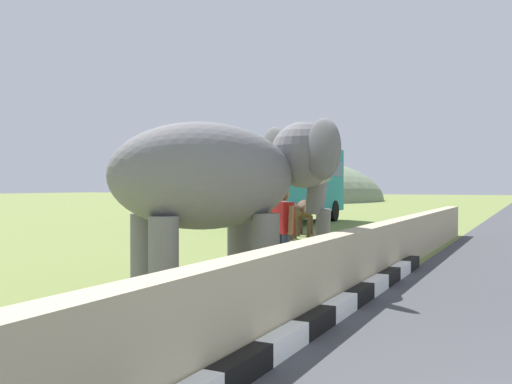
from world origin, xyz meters
name	(u,v)px	position (x,y,z in m)	size (l,w,h in m)	color
barrier_parapet	(294,287)	(2.00, 3.69, 0.50)	(28.00, 0.36, 1.00)	tan
elephant	(226,178)	(3.70, 5.60, 1.82)	(3.95, 3.59, 2.82)	slate
person_handler	(283,228)	(5.30, 5.31, 0.93)	(0.44, 0.59, 1.66)	navy
bus_teal	(291,178)	(18.83, 10.92, 2.08)	(8.24, 2.82, 3.50)	teal
cow_near	(281,212)	(12.27, 8.47, 0.87)	(0.70, 1.90, 1.23)	#473323
cow_mid	(305,210)	(13.81, 8.27, 0.87)	(1.93, 0.99, 1.23)	#473323
hill_east	(276,201)	(55.00, 28.32, 0.00)	(30.39, 24.31, 10.42)	slate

